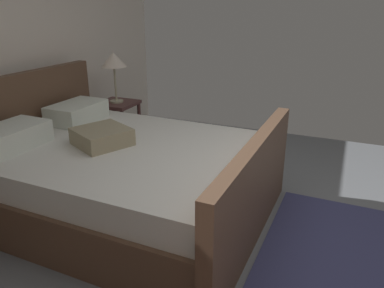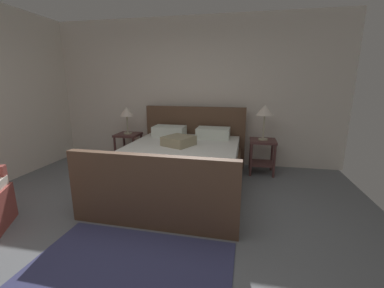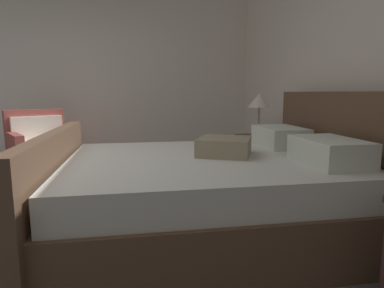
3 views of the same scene
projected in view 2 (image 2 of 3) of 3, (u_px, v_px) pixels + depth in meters
ground_plane at (136, 249)px, 2.41m from camera, size 5.45×5.66×0.02m
wall_back at (194, 93)px, 4.84m from camera, size 5.57×0.12×2.74m
bed at (180, 165)px, 3.79m from camera, size 1.92×2.39×1.13m
nightstand_right at (262, 151)px, 4.36m from camera, size 0.44×0.44×0.60m
table_lamp_right at (265, 111)px, 4.19m from camera, size 0.30×0.30×0.59m
nightstand_left at (129, 144)px, 4.89m from camera, size 0.44×0.44×0.60m
table_lamp_left at (127, 113)px, 4.74m from camera, size 0.26×0.26×0.51m
area_rug at (130, 265)px, 2.18m from camera, size 1.78×1.04×0.01m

